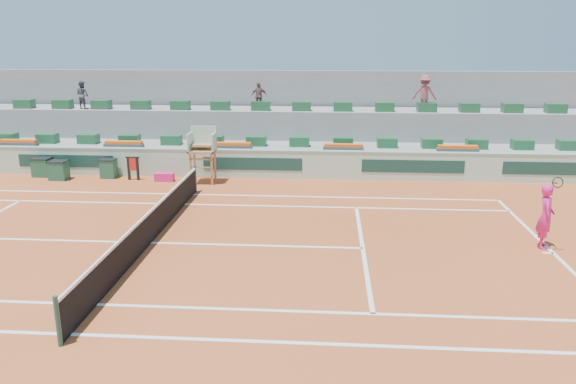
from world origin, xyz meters
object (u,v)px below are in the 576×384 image
at_px(player_bag, 164,177).
at_px(tennis_player, 546,216).
at_px(drink_cooler_a, 109,168).
at_px(umpire_chair, 203,147).

bearing_deg(player_bag, tennis_player, -27.59).
bearing_deg(tennis_player, drink_cooler_a, 155.10).
relative_size(player_bag, umpire_chair, 0.34).
distance_m(player_bag, tennis_player, 15.25).
bearing_deg(umpire_chair, drink_cooler_a, 173.71).
distance_m(drink_cooler_a, tennis_player, 17.80).
height_order(player_bag, umpire_chair, umpire_chair).
bearing_deg(drink_cooler_a, tennis_player, -24.90).
relative_size(player_bag, tennis_player, 0.36).
xyz_separation_m(player_bag, tennis_player, (13.50, -7.05, 0.78)).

